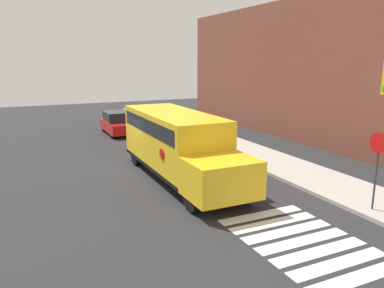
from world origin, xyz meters
TOP-DOWN VIEW (x-y plane):
  - ground_plane at (0.00, 0.00)m, footprint 60.00×60.00m
  - sidewalk_strip at (0.00, 6.50)m, footprint 44.00×3.00m
  - building_backdrop at (0.00, 13.00)m, footprint 32.00×4.00m
  - crosswalk_stripes at (9.73, 2.00)m, footprint 4.70×3.20m
  - school_bus at (2.44, 1.05)m, footprint 9.04×2.57m
  - parked_car at (-9.02, 1.22)m, footprint 4.08×1.85m
  - stop_sign at (9.14, 5.60)m, footprint 0.72×0.10m

SIDE VIEW (x-z plane):
  - ground_plane at x=0.00m, z-range 0.00..0.00m
  - crosswalk_stripes at x=9.73m, z-range 0.00..0.01m
  - sidewalk_strip at x=0.00m, z-range 0.00..0.15m
  - parked_car at x=-9.02m, z-range -0.02..1.58m
  - school_bus at x=2.44m, z-range 0.20..3.14m
  - stop_sign at x=9.14m, z-range 0.47..3.36m
  - building_backdrop at x=0.00m, z-range 0.00..9.12m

